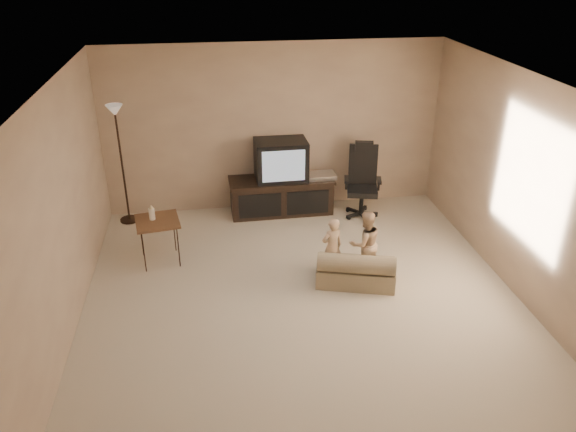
{
  "coord_description": "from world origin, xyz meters",
  "views": [
    {
      "loc": [
        -0.95,
        -5.22,
        3.76
      ],
      "look_at": [
        -0.1,
        0.6,
        0.85
      ],
      "focal_mm": 35.0,
      "sensor_mm": 36.0,
      "label": 1
    }
  ],
  "objects_px": {
    "office_chair": "(362,190)",
    "toddler_right": "(365,243)",
    "tv_stand": "(282,183)",
    "side_table": "(157,221)",
    "child_sofa": "(356,270)",
    "floor_lamp": "(118,138)",
    "toddler_left": "(332,247)"
  },
  "relations": [
    {
      "from": "toddler_left",
      "to": "toddler_right",
      "type": "distance_m",
      "value": 0.41
    },
    {
      "from": "floor_lamp",
      "to": "tv_stand",
      "type": "bearing_deg",
      "value": -0.28
    },
    {
      "from": "floor_lamp",
      "to": "toddler_right",
      "type": "bearing_deg",
      "value": -32.21
    },
    {
      "from": "tv_stand",
      "to": "toddler_right",
      "type": "distance_m",
      "value": 2.06
    },
    {
      "from": "toddler_right",
      "to": "floor_lamp",
      "type": "bearing_deg",
      "value": -44.15
    },
    {
      "from": "child_sofa",
      "to": "toddler_left",
      "type": "bearing_deg",
      "value": 151.93
    },
    {
      "from": "floor_lamp",
      "to": "toddler_left",
      "type": "distance_m",
      "value": 3.38
    },
    {
      "from": "office_chair",
      "to": "toddler_right",
      "type": "bearing_deg",
      "value": -90.55
    },
    {
      "from": "tv_stand",
      "to": "office_chair",
      "type": "relative_size",
      "value": 1.44
    },
    {
      "from": "tv_stand",
      "to": "toddler_left",
      "type": "height_order",
      "value": "tv_stand"
    },
    {
      "from": "floor_lamp",
      "to": "child_sofa",
      "type": "bearing_deg",
      "value": -36.57
    },
    {
      "from": "toddler_right",
      "to": "toddler_left",
      "type": "bearing_deg",
      "value": -14.53
    },
    {
      "from": "floor_lamp",
      "to": "toddler_right",
      "type": "distance_m",
      "value": 3.71
    },
    {
      "from": "child_sofa",
      "to": "tv_stand",
      "type": "bearing_deg",
      "value": 122.06
    },
    {
      "from": "side_table",
      "to": "floor_lamp",
      "type": "xyz_separation_m",
      "value": [
        -0.53,
        1.25,
        0.71
      ]
    },
    {
      "from": "office_chair",
      "to": "side_table",
      "type": "relative_size",
      "value": 1.39
    },
    {
      "from": "toddler_left",
      "to": "toddler_right",
      "type": "relative_size",
      "value": 0.92
    },
    {
      "from": "toddler_right",
      "to": "child_sofa",
      "type": "bearing_deg",
      "value": 42.64
    },
    {
      "from": "side_table",
      "to": "floor_lamp",
      "type": "height_order",
      "value": "floor_lamp"
    },
    {
      "from": "side_table",
      "to": "floor_lamp",
      "type": "relative_size",
      "value": 0.45
    },
    {
      "from": "side_table",
      "to": "child_sofa",
      "type": "xyz_separation_m",
      "value": [
        2.37,
        -0.9,
        -0.39
      ]
    },
    {
      "from": "toddler_left",
      "to": "toddler_right",
      "type": "height_order",
      "value": "toddler_right"
    },
    {
      "from": "floor_lamp",
      "to": "side_table",
      "type": "bearing_deg",
      "value": -67.06
    },
    {
      "from": "side_table",
      "to": "child_sofa",
      "type": "bearing_deg",
      "value": -20.79
    },
    {
      "from": "floor_lamp",
      "to": "toddler_left",
      "type": "height_order",
      "value": "floor_lamp"
    },
    {
      "from": "child_sofa",
      "to": "toddler_right",
      "type": "xyz_separation_m",
      "value": [
        0.16,
        0.22,
        0.24
      ]
    },
    {
      "from": "floor_lamp",
      "to": "child_sofa",
      "type": "height_order",
      "value": "floor_lamp"
    },
    {
      "from": "tv_stand",
      "to": "side_table",
      "type": "xyz_separation_m",
      "value": [
        -1.76,
        -1.24,
        0.1
      ]
    },
    {
      "from": "office_chair",
      "to": "toddler_right",
      "type": "xyz_separation_m",
      "value": [
        -0.41,
        -1.65,
        0.02
      ]
    },
    {
      "from": "child_sofa",
      "to": "side_table",
      "type": "bearing_deg",
      "value": 175.32
    },
    {
      "from": "office_chair",
      "to": "toddler_right",
      "type": "height_order",
      "value": "office_chair"
    },
    {
      "from": "floor_lamp",
      "to": "toddler_left",
      "type": "xyz_separation_m",
      "value": [
        2.65,
        -1.91,
        -0.89
      ]
    }
  ]
}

